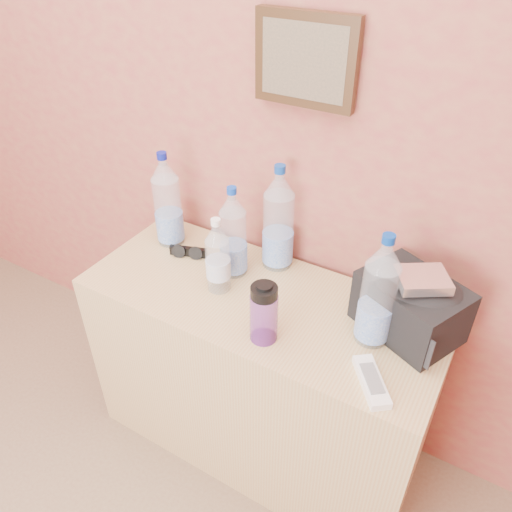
% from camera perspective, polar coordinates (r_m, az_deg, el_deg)
% --- Properties ---
extents(picture_frame, '(0.30, 0.03, 0.25)m').
position_cam_1_polar(picture_frame, '(1.46, 5.67, 21.36)').
color(picture_frame, '#382311').
rests_on(picture_frame, room_shell).
extents(dresser, '(1.17, 0.49, 0.73)m').
position_cam_1_polar(dresser, '(1.84, 0.44, -13.39)').
color(dresser, tan).
rests_on(dresser, ground).
extents(pet_large_a, '(0.10, 0.10, 0.35)m').
position_cam_1_polar(pet_large_a, '(1.79, -10.08, 5.84)').
color(pet_large_a, silver).
rests_on(pet_large_a, dresser).
extents(pet_large_b, '(0.10, 0.10, 0.37)m').
position_cam_1_polar(pet_large_b, '(1.64, 2.57, 3.77)').
color(pet_large_b, white).
rests_on(pet_large_b, dresser).
extents(pet_large_c, '(0.09, 0.09, 0.32)m').
position_cam_1_polar(pet_large_c, '(1.61, -2.63, 2.24)').
color(pet_large_c, white).
rests_on(pet_large_c, dresser).
extents(pet_large_d, '(0.10, 0.10, 0.35)m').
position_cam_1_polar(pet_large_d, '(1.39, 13.77, -4.46)').
color(pet_large_d, '#AACBD8').
rests_on(pet_large_d, dresser).
extents(pet_small, '(0.08, 0.08, 0.26)m').
position_cam_1_polar(pet_small, '(1.56, -4.39, -0.36)').
color(pet_small, silver).
rests_on(pet_small, dresser).
extents(nalgene_bottle, '(0.08, 0.08, 0.19)m').
position_cam_1_polar(nalgene_bottle, '(1.39, 0.90, -6.48)').
color(nalgene_bottle, purple).
rests_on(nalgene_bottle, dresser).
extents(sunglasses, '(0.14, 0.09, 0.03)m').
position_cam_1_polar(sunglasses, '(1.77, -7.74, 0.51)').
color(sunglasses, black).
rests_on(sunglasses, dresser).
extents(ac_remote, '(0.15, 0.17, 0.02)m').
position_cam_1_polar(ac_remote, '(1.37, 13.05, -13.80)').
color(ac_remote, silver).
rests_on(ac_remote, dresser).
extents(toiletry_bag, '(0.34, 0.30, 0.19)m').
position_cam_1_polar(toiletry_bag, '(1.49, 17.29, -5.23)').
color(toiletry_bag, black).
rests_on(toiletry_bag, dresser).
extents(foil_packet, '(0.17, 0.17, 0.03)m').
position_cam_1_polar(foil_packet, '(1.40, 18.49, -2.56)').
color(foil_packet, silver).
rests_on(foil_packet, toiletry_bag).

